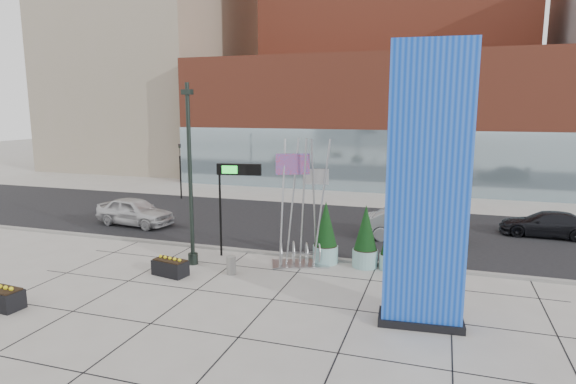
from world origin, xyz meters
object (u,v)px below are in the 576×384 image
(car_white_west, at_px, (135,212))
(lamp_post, at_px, (191,192))
(overhead_street_sign, at_px, (234,178))
(public_art_sculpture, at_px, (301,233))
(car_silver_mid, at_px, (412,225))
(blue_pylon, at_px, (427,193))
(concrete_bollard, at_px, (231,265))

(car_white_west, bearing_deg, lamp_post, -120.98)
(lamp_post, xyz_separation_m, overhead_street_sign, (1.35, 1.50, 0.49))
(lamp_post, relative_size, car_white_west, 1.65)
(public_art_sculpture, bearing_deg, lamp_post, 176.14)
(lamp_post, relative_size, car_silver_mid, 1.58)
(lamp_post, height_order, car_silver_mid, lamp_post)
(lamp_post, xyz_separation_m, public_art_sculpture, (4.47, 1.34, -1.72))
(blue_pylon, distance_m, public_art_sculpture, 7.35)
(overhead_street_sign, relative_size, car_silver_mid, 0.87)
(lamp_post, distance_m, public_art_sculpture, 4.97)
(public_art_sculpture, distance_m, car_white_west, 11.79)
(car_white_west, bearing_deg, car_silver_mid, -76.74)
(concrete_bollard, bearing_deg, car_silver_mid, 48.63)
(overhead_street_sign, distance_m, car_white_west, 9.27)
(public_art_sculpture, height_order, concrete_bollard, public_art_sculpture)
(lamp_post, bearing_deg, concrete_bollard, -17.63)
(concrete_bollard, distance_m, overhead_street_sign, 4.01)
(blue_pylon, distance_m, lamp_post, 10.21)
(car_white_west, relative_size, car_silver_mid, 0.96)
(blue_pylon, relative_size, concrete_bollard, 11.45)
(concrete_bollard, height_order, overhead_street_sign, overhead_street_sign)
(car_white_west, xyz_separation_m, car_silver_mid, (15.39, 1.61, 0.01))
(blue_pylon, relative_size, car_silver_mid, 1.77)
(public_art_sculpture, distance_m, concrete_bollard, 3.27)
(lamp_post, distance_m, concrete_bollard, 3.56)
(lamp_post, xyz_separation_m, car_white_west, (-6.64, 5.24, -2.36))
(blue_pylon, relative_size, public_art_sculpture, 1.58)
(lamp_post, xyz_separation_m, car_silver_mid, (8.75, 6.85, -2.36))
(concrete_bollard, relative_size, overhead_street_sign, 0.18)
(car_silver_mid, bearing_deg, blue_pylon, -176.90)
(overhead_street_sign, bearing_deg, blue_pylon, -38.41)
(public_art_sculpture, xyz_separation_m, car_white_west, (-11.11, 3.90, -0.64))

